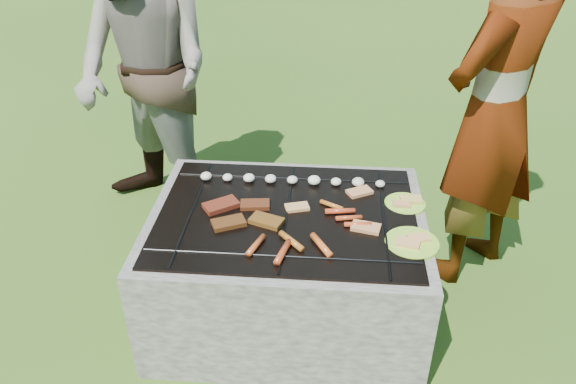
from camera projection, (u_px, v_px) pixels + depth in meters
name	position (u px, v px, depth m)	size (l,w,h in m)	color
lawn	(287.00, 309.00, 2.96)	(60.00, 60.00, 0.00)	#274B12
fire_pit	(287.00, 268.00, 2.81)	(1.30, 1.00, 0.62)	gray
mushrooms	(292.00, 180.00, 2.85)	(0.94, 0.06, 0.05)	beige
pork_slabs	(241.00, 213.00, 2.61)	(0.41, 0.29, 0.02)	#9B331C
sausages	(311.00, 234.00, 2.47)	(0.54, 0.50, 0.03)	#CA5F21
bread_on_grate	(346.00, 209.00, 2.64)	(0.45, 0.41, 0.02)	#DBB470
plate_far	(406.00, 203.00, 2.71)	(0.25, 0.25, 0.03)	#F1FD3C
plate_near	(412.00, 243.00, 2.44)	(0.29, 0.29, 0.03)	yellow
cook	(495.00, 113.00, 2.76)	(0.70, 0.46, 1.91)	gray
bystander	(145.00, 74.00, 3.23)	(0.93, 0.72, 1.91)	#A49789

